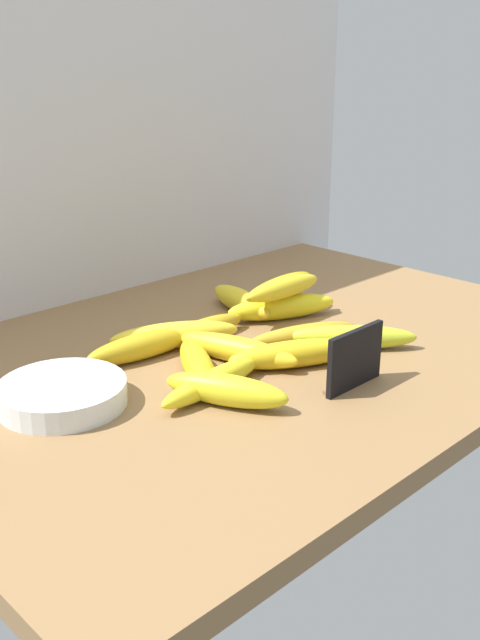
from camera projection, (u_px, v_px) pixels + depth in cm
name	position (u px, v px, depth cm)	size (l,w,h in cm)	color
counter_top	(254.00, 354.00, 113.44)	(110.00, 76.00, 3.00)	olive
back_wall	(100.00, 120.00, 128.08)	(130.00, 2.00, 70.00)	silver
chalkboard_sign	(354.00, 361.00, 97.46)	(11.00, 1.80, 8.40)	black
fruit_bowl	(62.00, 394.00, 93.08)	(16.69, 16.69, 3.14)	silver
banana_0	(213.00, 381.00, 96.39)	(19.26, 3.35, 3.35)	yellow
banana_1	(175.00, 335.00, 111.39)	(20.23, 4.13, 4.13)	yellow
banana_2	(226.00, 390.00, 92.95)	(16.95, 4.23, 4.23)	yellow
banana_3	(295.00, 354.00, 104.41)	(20.25, 4.08, 4.08)	yellow
banana_4	(351.00, 337.00, 111.05)	(20.36, 3.79, 3.79)	#B8C728
banana_5	(143.00, 346.00, 107.38)	(18.47, 4.00, 4.00)	gold
banana_6	(206.00, 328.00, 115.30)	(15.09, 3.34, 3.34)	gold
banana_7	(197.00, 364.00, 101.15)	(15.68, 4.00, 4.00)	yellow
banana_8	(303.00, 335.00, 112.79)	(19.11, 3.24, 3.24)	gold
banana_9	(241.00, 301.00, 126.60)	(16.99, 4.18, 4.18)	yellow
banana_10	(282.00, 307.00, 123.63)	(19.63, 4.25, 4.25)	yellow
banana_11	(236.00, 349.00, 106.14)	(20.20, 3.98, 3.98)	yellow
banana_12	(279.00, 286.00, 122.31)	(18.09, 3.24, 3.24)	gold
banana_13	(284.00, 288.00, 121.10)	(16.55, 3.51, 3.51)	yellow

